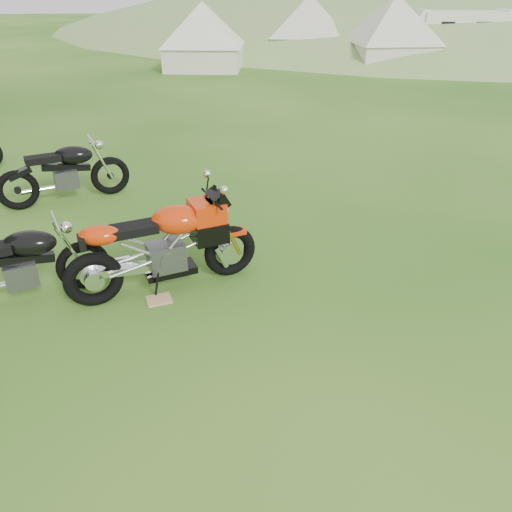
{
  "coord_description": "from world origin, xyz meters",
  "views": [
    {
      "loc": [
        -0.64,
        -4.25,
        3.24
      ],
      "look_at": [
        -0.2,
        0.4,
        0.65
      ],
      "focal_mm": 35.0,
      "sensor_mm": 36.0,
      "label": 1
    }
  ],
  "objects_px": {
    "caravan": "(460,35)",
    "tent_mid": "(309,27)",
    "vintage_moto_a": "(16,264)",
    "tent_right": "(393,32)",
    "tent_left": "(203,35)",
    "plywood_board": "(159,300)",
    "sport_motorcycle": "(163,240)",
    "vintage_moto_b": "(63,171)"
  },
  "relations": [
    {
      "from": "caravan",
      "to": "tent_mid",
      "type": "bearing_deg",
      "value": 178.45
    },
    {
      "from": "vintage_moto_a",
      "to": "tent_mid",
      "type": "xyz_separation_m",
      "value": [
        7.08,
        20.34,
        0.84
      ]
    },
    {
      "from": "tent_right",
      "to": "tent_left",
      "type": "bearing_deg",
      "value": 178.4
    },
    {
      "from": "tent_left",
      "to": "plywood_board",
      "type": "bearing_deg",
      "value": -83.97
    },
    {
      "from": "sport_motorcycle",
      "to": "vintage_moto_b",
      "type": "height_order",
      "value": "sport_motorcycle"
    },
    {
      "from": "sport_motorcycle",
      "to": "caravan",
      "type": "relative_size",
      "value": 0.48
    },
    {
      "from": "tent_left",
      "to": "tent_right",
      "type": "relative_size",
      "value": 0.94
    },
    {
      "from": "tent_left",
      "to": "tent_right",
      "type": "distance_m",
      "value": 7.91
    },
    {
      "from": "vintage_moto_a",
      "to": "tent_mid",
      "type": "distance_m",
      "value": 21.55
    },
    {
      "from": "tent_right",
      "to": "vintage_moto_a",
      "type": "bearing_deg",
      "value": -121.17
    },
    {
      "from": "sport_motorcycle",
      "to": "caravan",
      "type": "xyz_separation_m",
      "value": [
        12.26,
        18.84,
        0.4
      ]
    },
    {
      "from": "plywood_board",
      "to": "caravan",
      "type": "xyz_separation_m",
      "value": [
        12.34,
        19.1,
        1.04
      ]
    },
    {
      "from": "plywood_board",
      "to": "tent_mid",
      "type": "distance_m",
      "value": 21.23
    },
    {
      "from": "vintage_moto_a",
      "to": "caravan",
      "type": "distance_m",
      "value": 23.52
    },
    {
      "from": "tent_right",
      "to": "sport_motorcycle",
      "type": "bearing_deg",
      "value": -117.23
    },
    {
      "from": "vintage_moto_a",
      "to": "tent_left",
      "type": "distance_m",
      "value": 17.38
    },
    {
      "from": "plywood_board",
      "to": "tent_right",
      "type": "relative_size",
      "value": 0.09
    },
    {
      "from": "plywood_board",
      "to": "tent_left",
      "type": "bearing_deg",
      "value": 88.0
    },
    {
      "from": "vintage_moto_a",
      "to": "tent_left",
      "type": "height_order",
      "value": "tent_left"
    },
    {
      "from": "tent_left",
      "to": "tent_mid",
      "type": "xyz_separation_m",
      "value": [
        4.96,
        3.1,
        0.06
      ]
    },
    {
      "from": "plywood_board",
      "to": "vintage_moto_a",
      "type": "relative_size",
      "value": 0.15
    },
    {
      "from": "tent_mid",
      "to": "tent_right",
      "type": "bearing_deg",
      "value": -30.88
    },
    {
      "from": "vintage_moto_a",
      "to": "tent_right",
      "type": "height_order",
      "value": "tent_right"
    },
    {
      "from": "tent_left",
      "to": "tent_mid",
      "type": "bearing_deg",
      "value": 40.08
    },
    {
      "from": "sport_motorcycle",
      "to": "caravan",
      "type": "distance_m",
      "value": 22.48
    },
    {
      "from": "sport_motorcycle",
      "to": "vintage_moto_a",
      "type": "bearing_deg",
      "value": 166.71
    },
    {
      "from": "sport_motorcycle",
      "to": "plywood_board",
      "type": "distance_m",
      "value": 0.7
    },
    {
      "from": "plywood_board",
      "to": "caravan",
      "type": "bearing_deg",
      "value": 57.12
    },
    {
      "from": "tent_mid",
      "to": "tent_right",
      "type": "relative_size",
      "value": 0.99
    },
    {
      "from": "plywood_board",
      "to": "tent_left",
      "type": "xyz_separation_m",
      "value": [
        0.61,
        17.34,
        1.28
      ]
    },
    {
      "from": "tent_right",
      "to": "caravan",
      "type": "height_order",
      "value": "tent_right"
    },
    {
      "from": "sport_motorcycle",
      "to": "caravan",
      "type": "height_order",
      "value": "caravan"
    },
    {
      "from": "tent_left",
      "to": "tent_mid",
      "type": "distance_m",
      "value": 5.85
    },
    {
      "from": "vintage_moto_a",
      "to": "vintage_moto_b",
      "type": "height_order",
      "value": "vintage_moto_b"
    },
    {
      "from": "tent_mid",
      "to": "plywood_board",
      "type": "bearing_deg",
      "value": -88.69
    },
    {
      "from": "caravan",
      "to": "tent_right",
      "type": "bearing_deg",
      "value": -144.38
    },
    {
      "from": "vintage_moto_b",
      "to": "tent_left",
      "type": "height_order",
      "value": "tent_left"
    },
    {
      "from": "tent_mid",
      "to": "caravan",
      "type": "distance_m",
      "value": 6.92
    },
    {
      "from": "tent_left",
      "to": "caravan",
      "type": "distance_m",
      "value": 11.87
    },
    {
      "from": "sport_motorcycle",
      "to": "vintage_moto_a",
      "type": "height_order",
      "value": "sport_motorcycle"
    },
    {
      "from": "plywood_board",
      "to": "vintage_moto_b",
      "type": "height_order",
      "value": "vintage_moto_b"
    },
    {
      "from": "plywood_board",
      "to": "tent_left",
      "type": "distance_m",
      "value": 17.4
    }
  ]
}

